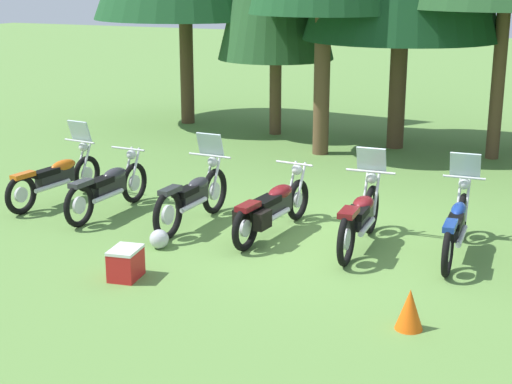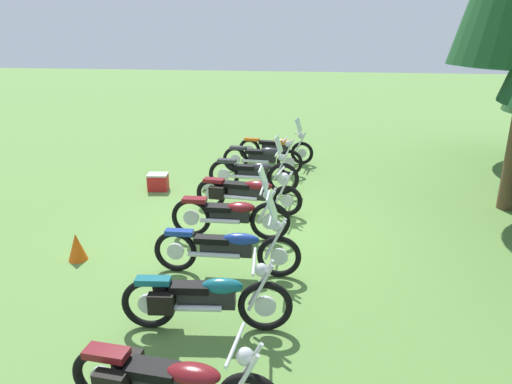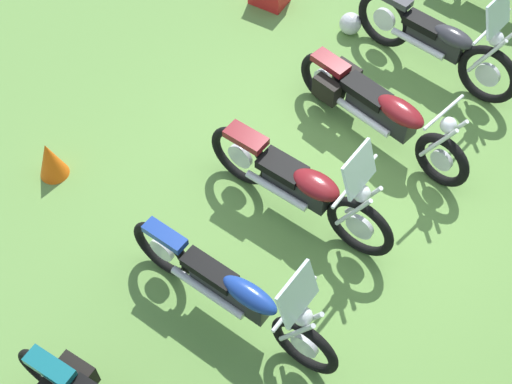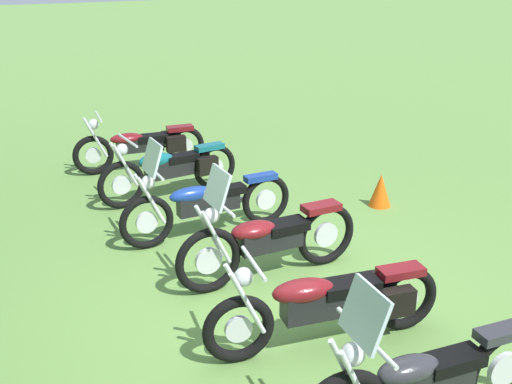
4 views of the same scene
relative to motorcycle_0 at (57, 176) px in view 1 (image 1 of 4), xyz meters
The scene contains 10 objects.
ground_plane 4.88m from the motorcycle_0, ahead, with size 80.00×80.00×0.00m, color #608C42.
motorcycle_0 is the anchor object (origin of this frame).
motorcycle_1 1.25m from the motorcycle_0, 10.49° to the right, with size 0.67×2.21×1.01m.
motorcycle_2 2.80m from the motorcycle_0, ahead, with size 0.76×2.22×1.39m.
motorcycle_3 4.13m from the motorcycle_0, ahead, with size 0.72×2.35×0.99m.
motorcycle_4 5.52m from the motorcycle_0, ahead, with size 0.75×2.23×1.39m.
motorcycle_5 6.85m from the motorcycle_0, ahead, with size 0.61×2.35×1.36m.
picnic_cooler 3.97m from the motorcycle_0, 39.88° to the right, with size 0.42×0.52×0.41m.
traffic_cone 7.26m from the motorcycle_0, 20.55° to the right, with size 0.32×0.32×0.48m, color #EA590F.
dropped_helmet 3.18m from the motorcycle_0, 25.62° to the right, with size 0.28×0.28×0.28m, color silver.
Camera 1 is at (3.58, -10.57, 3.88)m, focal length 54.45 mm.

